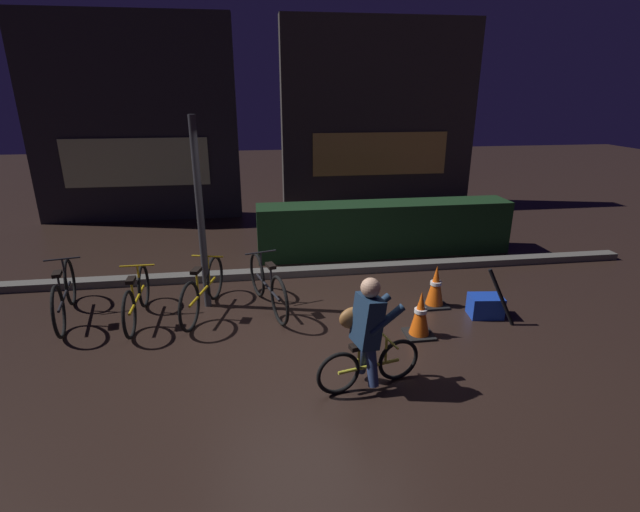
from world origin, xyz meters
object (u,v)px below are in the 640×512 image
at_px(parked_bike_leftmost, 64,295).
at_px(traffic_cone_far, 436,287).
at_px(parked_bike_left_mid, 137,298).
at_px(blue_crate, 485,306).
at_px(parked_bike_center_left, 203,290).
at_px(parked_bike_center_right, 268,286).
at_px(traffic_cone_near, 420,315).
at_px(cyclist, 367,333).
at_px(closed_umbrella, 501,297).
at_px(street_post, 200,216).

distance_m(parked_bike_leftmost, traffic_cone_far, 5.17).
xyz_separation_m(parked_bike_left_mid, blue_crate, (4.75, -0.56, -0.18)).
distance_m(parked_bike_center_left, traffic_cone_far, 3.32).
xyz_separation_m(parked_bike_left_mid, parked_bike_center_left, (0.87, 0.10, 0.02)).
distance_m(parked_bike_center_right, traffic_cone_far, 2.42).
xyz_separation_m(traffic_cone_near, cyclist, (-0.94, -0.95, 0.33)).
height_order(parked_bike_leftmost, closed_umbrella, parked_bike_leftmost).
bearing_deg(parked_bike_left_mid, traffic_cone_near, -105.45).
relative_size(cyclist, closed_umbrella, 1.47).
bearing_deg(blue_crate, parked_bike_leftmost, 172.56).
bearing_deg(street_post, traffic_cone_far, -8.38).
distance_m(parked_bike_center_right, blue_crate, 3.06).
relative_size(parked_bike_center_left, traffic_cone_near, 2.64).
xyz_separation_m(parked_bike_center_right, blue_crate, (2.98, -0.67, -0.20)).
bearing_deg(blue_crate, closed_umbrella, -75.06).
height_order(street_post, parked_bike_center_left, street_post).
relative_size(traffic_cone_near, traffic_cone_far, 0.98).
relative_size(parked_bike_leftmost, traffic_cone_far, 2.72).
bearing_deg(blue_crate, traffic_cone_near, -159.98).
xyz_separation_m(traffic_cone_far, cyclist, (-1.46, -1.77, 0.33)).
height_order(parked_bike_center_left, traffic_cone_near, parked_bike_center_left).
height_order(parked_bike_left_mid, traffic_cone_far, parked_bike_left_mid).
distance_m(street_post, traffic_cone_far, 3.48).
relative_size(parked_bike_left_mid, traffic_cone_far, 2.49).
distance_m(parked_bike_left_mid, parked_bike_center_left, 0.87).
height_order(traffic_cone_near, traffic_cone_far, traffic_cone_far).
distance_m(street_post, parked_bike_leftmost, 2.12).
xyz_separation_m(parked_bike_left_mid, traffic_cone_far, (4.18, -0.14, -0.03)).
relative_size(street_post, parked_bike_center_left, 1.66).
distance_m(parked_bike_center_left, parked_bike_center_right, 0.90).
bearing_deg(street_post, parked_bike_leftmost, -175.38).
height_order(parked_bike_center_left, closed_umbrella, closed_umbrella).
distance_m(blue_crate, closed_umbrella, 0.35).
relative_size(parked_bike_center_left, traffic_cone_far, 2.60).
xyz_separation_m(parked_bike_center_right, traffic_cone_far, (2.41, -0.25, -0.05)).
bearing_deg(closed_umbrella, traffic_cone_far, -26.62).
xyz_separation_m(parked_bike_left_mid, parked_bike_center_right, (1.77, 0.11, 0.03)).
bearing_deg(parked_bike_leftmost, parked_bike_center_right, -102.89).
xyz_separation_m(blue_crate, closed_umbrella, (0.07, -0.25, 0.24)).
distance_m(traffic_cone_far, cyclist, 2.32).
bearing_deg(traffic_cone_near, traffic_cone_far, 57.37).
height_order(parked_bike_leftmost, traffic_cone_far, parked_bike_leftmost).
relative_size(traffic_cone_far, closed_umbrella, 0.73).
relative_size(parked_bike_center_right, blue_crate, 3.75).
xyz_separation_m(parked_bike_leftmost, parked_bike_center_right, (2.75, -0.08, -0.00)).
distance_m(street_post, blue_crate, 4.14).
distance_m(blue_crate, cyclist, 2.49).
xyz_separation_m(parked_bike_center_right, closed_umbrella, (3.05, -0.92, 0.04)).
bearing_deg(parked_bike_leftmost, parked_bike_left_mid, -112.13).
height_order(blue_crate, cyclist, cyclist).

